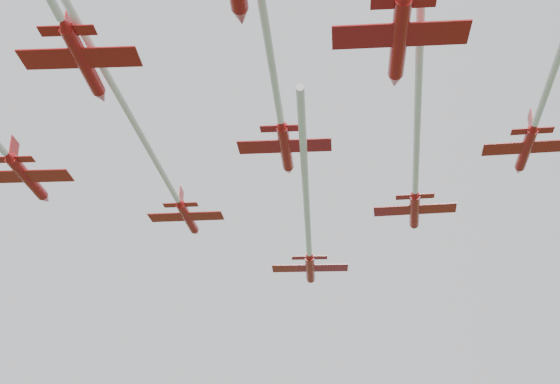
# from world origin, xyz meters

# --- Properties ---
(jet_lead) EXTENTS (9.82, 52.04, 2.92)m
(jet_lead) POSITION_xyz_m (0.05, 18.23, 58.91)
(jet_lead) COLOR red
(jet_row2_left) EXTENTS (8.51, 68.63, 2.56)m
(jet_row2_left) POSITION_xyz_m (-13.52, -3.77, 61.06)
(jet_row2_left) COLOR red
(jet_row2_right) EXTENTS (9.17, 48.67, 2.73)m
(jet_row2_right) POSITION_xyz_m (11.81, 5.16, 60.93)
(jet_row2_right) COLOR red
(jet_row3_mid) EXTENTS (8.31, 60.25, 2.48)m
(jet_row3_mid) POSITION_xyz_m (0.11, -20.90, 59.25)
(jet_row3_mid) COLOR red
(jet_row3_right) EXTENTS (7.93, 50.27, 2.37)m
(jet_row3_right) POSITION_xyz_m (20.85, -14.08, 59.55)
(jet_row3_right) COLOR red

